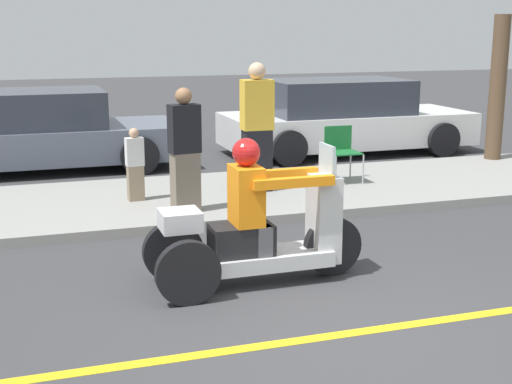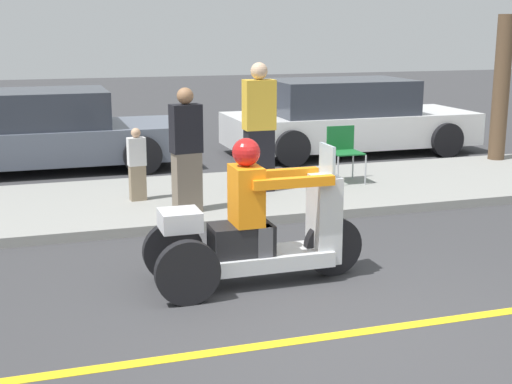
{
  "view_description": "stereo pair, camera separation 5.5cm",
  "coord_description": "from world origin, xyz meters",
  "px_view_note": "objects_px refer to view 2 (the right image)",
  "views": [
    {
      "loc": [
        -2.37,
        -4.79,
        2.4
      ],
      "look_at": [
        -0.37,
        1.33,
        0.89
      ],
      "focal_mm": 50.0,
      "sensor_mm": 36.0,
      "label": 1
    },
    {
      "loc": [
        -2.32,
        -4.8,
        2.4
      ],
      "look_at": [
        -0.37,
        1.33,
        0.89
      ],
      "focal_mm": 50.0,
      "sensor_mm": 36.0,
      "label": 2
    }
  ],
  "objects_px": {
    "spectator_end_of_line": "(137,166)",
    "parked_car_lot_left": "(347,118)",
    "parked_car_lot_right": "(42,132)",
    "spectator_by_tree": "(186,153)",
    "motorcycle_trike": "(256,232)",
    "folding_chair_curbside": "(343,148)",
    "spectator_with_child": "(259,130)",
    "tree_trunk": "(501,88)"
  },
  "relations": [
    {
      "from": "motorcycle_trike",
      "to": "spectator_end_of_line",
      "type": "bearing_deg",
      "value": 101.38
    },
    {
      "from": "spectator_end_of_line",
      "to": "tree_trunk",
      "type": "relative_size",
      "value": 0.39
    },
    {
      "from": "motorcycle_trike",
      "to": "spectator_with_child",
      "type": "height_order",
      "value": "spectator_with_child"
    },
    {
      "from": "motorcycle_trike",
      "to": "tree_trunk",
      "type": "distance_m",
      "value": 7.29
    },
    {
      "from": "parked_car_lot_left",
      "to": "parked_car_lot_right",
      "type": "xyz_separation_m",
      "value": [
        -5.61,
        0.09,
        -0.03
      ]
    },
    {
      "from": "folding_chair_curbside",
      "to": "parked_car_lot_left",
      "type": "bearing_deg",
      "value": 64.33
    },
    {
      "from": "tree_trunk",
      "to": "spectator_by_tree",
      "type": "bearing_deg",
      "value": -162.06
    },
    {
      "from": "parked_car_lot_left",
      "to": "parked_car_lot_right",
      "type": "distance_m",
      "value": 5.61
    },
    {
      "from": "spectator_by_tree",
      "to": "parked_car_lot_right",
      "type": "relative_size",
      "value": 0.34
    },
    {
      "from": "folding_chair_curbside",
      "to": "parked_car_lot_right",
      "type": "bearing_deg",
      "value": 145.48
    },
    {
      "from": "spectator_by_tree",
      "to": "spectator_with_child",
      "type": "xyz_separation_m",
      "value": [
        1.22,
        0.84,
        0.12
      ]
    },
    {
      "from": "parked_car_lot_left",
      "to": "parked_car_lot_right",
      "type": "height_order",
      "value": "parked_car_lot_left"
    },
    {
      "from": "tree_trunk",
      "to": "parked_car_lot_left",
      "type": "bearing_deg",
      "value": 134.97
    },
    {
      "from": "spectator_by_tree",
      "to": "motorcycle_trike",
      "type": "bearing_deg",
      "value": -86.66
    },
    {
      "from": "spectator_end_of_line",
      "to": "parked_car_lot_right",
      "type": "height_order",
      "value": "parked_car_lot_right"
    },
    {
      "from": "spectator_by_tree",
      "to": "tree_trunk",
      "type": "height_order",
      "value": "tree_trunk"
    },
    {
      "from": "motorcycle_trike",
      "to": "tree_trunk",
      "type": "bearing_deg",
      "value": 36.69
    },
    {
      "from": "spectator_by_tree",
      "to": "folding_chair_curbside",
      "type": "xyz_separation_m",
      "value": [
        2.61,
        1.07,
        -0.24
      ]
    },
    {
      "from": "spectator_by_tree",
      "to": "parked_car_lot_right",
      "type": "xyz_separation_m",
      "value": [
        -1.64,
        3.99,
        -0.22
      ]
    },
    {
      "from": "spectator_with_child",
      "to": "spectator_by_tree",
      "type": "bearing_deg",
      "value": -145.29
    },
    {
      "from": "spectator_end_of_line",
      "to": "parked_car_lot_right",
      "type": "relative_size",
      "value": 0.22
    },
    {
      "from": "parked_car_lot_right",
      "to": "tree_trunk",
      "type": "relative_size",
      "value": 1.83
    },
    {
      "from": "spectator_end_of_line",
      "to": "folding_chair_curbside",
      "type": "bearing_deg",
      "value": 5.0
    },
    {
      "from": "motorcycle_trike",
      "to": "spectator_with_child",
      "type": "bearing_deg",
      "value": 71.63
    },
    {
      "from": "spectator_by_tree",
      "to": "tree_trunk",
      "type": "bearing_deg",
      "value": 17.94
    },
    {
      "from": "spectator_with_child",
      "to": "parked_car_lot_right",
      "type": "distance_m",
      "value": 4.26
    },
    {
      "from": "motorcycle_trike",
      "to": "spectator_end_of_line",
      "type": "relative_size",
      "value": 2.16
    },
    {
      "from": "spectator_end_of_line",
      "to": "parked_car_lot_left",
      "type": "relative_size",
      "value": 0.21
    },
    {
      "from": "spectator_end_of_line",
      "to": "folding_chair_curbside",
      "type": "height_order",
      "value": "spectator_end_of_line"
    },
    {
      "from": "parked_car_lot_left",
      "to": "spectator_by_tree",
      "type": "bearing_deg",
      "value": -135.56
    },
    {
      "from": "spectator_end_of_line",
      "to": "parked_car_lot_left",
      "type": "height_order",
      "value": "parked_car_lot_left"
    },
    {
      "from": "folding_chair_curbside",
      "to": "spectator_with_child",
      "type": "bearing_deg",
      "value": -170.93
    },
    {
      "from": "motorcycle_trike",
      "to": "parked_car_lot_left",
      "type": "distance_m",
      "value": 7.38
    },
    {
      "from": "spectator_end_of_line",
      "to": "spectator_with_child",
      "type": "distance_m",
      "value": 1.77
    },
    {
      "from": "spectator_end_of_line",
      "to": "spectator_with_child",
      "type": "relative_size",
      "value": 0.54
    },
    {
      "from": "spectator_by_tree",
      "to": "spectator_end_of_line",
      "type": "bearing_deg",
      "value": 122.36
    },
    {
      "from": "motorcycle_trike",
      "to": "folding_chair_curbside",
      "type": "height_order",
      "value": "motorcycle_trike"
    },
    {
      "from": "spectator_by_tree",
      "to": "parked_car_lot_right",
      "type": "bearing_deg",
      "value": 112.31
    },
    {
      "from": "folding_chair_curbside",
      "to": "tree_trunk",
      "type": "distance_m",
      "value": 3.52
    },
    {
      "from": "spectator_by_tree",
      "to": "tree_trunk",
      "type": "distance_m",
      "value": 6.27
    },
    {
      "from": "motorcycle_trike",
      "to": "spectator_end_of_line",
      "type": "xyz_separation_m",
      "value": [
        -0.64,
        3.2,
        0.09
      ]
    },
    {
      "from": "parked_car_lot_left",
      "to": "parked_car_lot_right",
      "type": "relative_size",
      "value": 1.05
    }
  ]
}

